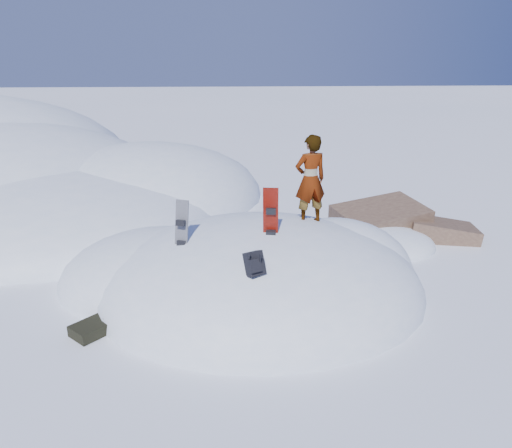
{
  "coord_description": "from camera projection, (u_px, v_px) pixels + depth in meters",
  "views": [
    {
      "loc": [
        -0.6,
        -9.64,
        4.94
      ],
      "look_at": [
        -0.06,
        0.3,
        1.42
      ],
      "focal_mm": 35.0,
      "sensor_mm": 36.0,
      "label": 1
    }
  ],
  "objects": [
    {
      "name": "gear_pile",
      "position": [
        97.0,
        326.0,
        9.13
      ],
      "size": [
        1.01,
        0.89,
        0.26
      ],
      "rotation": [
        0.0,
        0.0,
        0.82
      ],
      "color": "black",
      "rests_on": "ground"
    },
    {
      "name": "rock_outcrop",
      "position": [
        387.0,
        237.0,
        13.77
      ],
      "size": [
        4.68,
        4.41,
        1.68
      ],
      "color": "brown",
      "rests_on": "ground"
    },
    {
      "name": "person",
      "position": [
        310.0,
        180.0,
        10.64
      ],
      "size": [
        0.81,
        0.65,
        1.95
      ],
      "primitive_type": "imported",
      "rotation": [
        0.0,
        0.0,
        3.43
      ],
      "color": "slate",
      "rests_on": "snow_mound"
    },
    {
      "name": "backpack",
      "position": [
        254.0,
        264.0,
        8.64
      ],
      "size": [
        0.42,
        0.48,
        0.5
      ],
      "rotation": [
        0.0,
        0.0,
        0.48
      ],
      "color": "black",
      "rests_on": "snow_mound"
    },
    {
      "name": "snowboard_dark",
      "position": [
        181.0,
        235.0,
        9.75
      ],
      "size": [
        0.35,
        0.37,
        1.39
      ],
      "rotation": [
        0.0,
        0.0,
        -0.34
      ],
      "color": "black",
      "rests_on": "snow_mound"
    },
    {
      "name": "snowboard_red",
      "position": [
        271.0,
        224.0,
        9.8
      ],
      "size": [
        0.33,
        0.3,
        1.58
      ],
      "rotation": [
        0.0,
        0.0,
        -0.13
      ],
      "color": "#B31609",
      "rests_on": "snow_mound"
    },
    {
      "name": "ground",
      "position": [
        259.0,
        290.0,
        10.75
      ],
      "size": [
        120.0,
        120.0,
        0.0
      ],
      "primitive_type": "plane",
      "color": "white",
      "rests_on": "ground"
    },
    {
      "name": "snow_mound",
      "position": [
        251.0,
        286.0,
        10.97
      ],
      "size": [
        8.0,
        6.0,
        3.0
      ],
      "color": "white",
      "rests_on": "ground"
    }
  ]
}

